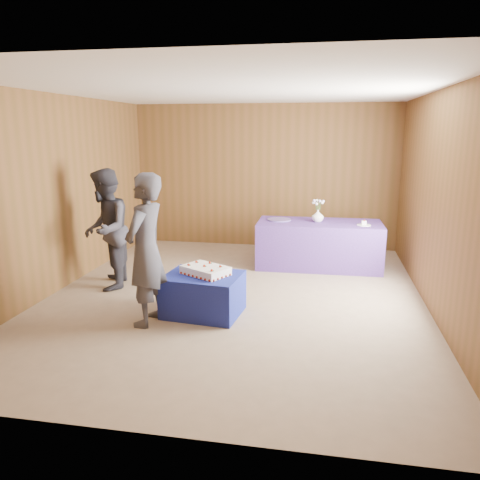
% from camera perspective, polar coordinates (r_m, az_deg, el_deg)
% --- Properties ---
extents(ground, '(6.00, 6.00, 0.00)m').
position_cam_1_polar(ground, '(6.40, -0.69, -6.97)').
color(ground, gray).
rests_on(ground, ground).
extents(room_shell, '(5.04, 6.04, 2.72)m').
position_cam_1_polar(room_shell, '(6.02, -0.74, 9.36)').
color(room_shell, brown).
rests_on(room_shell, ground).
extents(cake_table, '(0.97, 0.79, 0.50)m').
position_cam_1_polar(cake_table, '(5.78, -4.51, -6.62)').
color(cake_table, navy).
rests_on(cake_table, ground).
extents(serving_table, '(2.02, 0.94, 0.75)m').
position_cam_1_polar(serving_table, '(7.81, 9.58, -0.55)').
color(serving_table, '#5A3798').
rests_on(serving_table, ground).
extents(sheet_cake, '(0.68, 0.61, 0.13)m').
position_cam_1_polar(sheet_cake, '(5.71, -4.24, -3.71)').
color(sheet_cake, white).
rests_on(sheet_cake, cake_table).
extents(vase, '(0.24, 0.24, 0.20)m').
position_cam_1_polar(vase, '(7.73, 9.46, 2.93)').
color(vase, white).
rests_on(vase, serving_table).
extents(flower_spray, '(0.20, 0.20, 0.16)m').
position_cam_1_polar(flower_spray, '(7.70, 9.52, 4.61)').
color(flower_spray, '#316B2B').
rests_on(flower_spray, vase).
extents(platter, '(0.44, 0.44, 0.02)m').
position_cam_1_polar(platter, '(7.81, 4.78, 2.49)').
color(platter, '#614D9B').
rests_on(platter, serving_table).
extents(plate, '(0.27, 0.27, 0.01)m').
position_cam_1_polar(plate, '(7.60, 14.88, 1.77)').
color(plate, white).
rests_on(plate, serving_table).
extents(cake_slice, '(0.07, 0.06, 0.09)m').
position_cam_1_polar(cake_slice, '(7.60, 14.89, 2.06)').
color(cake_slice, white).
rests_on(cake_slice, plate).
extents(knife, '(0.25, 0.10, 0.00)m').
position_cam_1_polar(knife, '(7.50, 15.11, 1.57)').
color(knife, silver).
rests_on(knife, serving_table).
extents(guest_left, '(0.50, 0.69, 1.76)m').
position_cam_1_polar(guest_left, '(5.42, -11.40, -1.23)').
color(guest_left, '#3A3B45').
rests_on(guest_left, ground).
extents(guest_right, '(0.85, 0.98, 1.70)m').
position_cam_1_polar(guest_right, '(6.83, -16.02, 1.23)').
color(guest_right, '#2F2E38').
rests_on(guest_right, ground).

